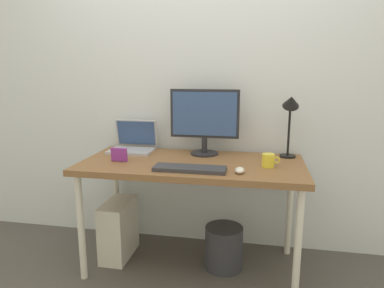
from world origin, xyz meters
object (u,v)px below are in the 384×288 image
(computer_tower, at_px, (119,229))
(photo_frame, at_px, (119,155))
(laptop, at_px, (133,143))
(coffee_mug, at_px, (268,160))
(keyboard, at_px, (190,169))
(mouse, at_px, (240,170))
(desk, at_px, (192,171))
(desk_lamp, at_px, (290,111))
(wastebasket, at_px, (224,247))
(monitor, at_px, (205,118))

(computer_tower, bearing_deg, photo_frame, -55.69)
(laptop, height_order, computer_tower, laptop)
(coffee_mug, xyz_separation_m, photo_frame, (-0.97, -0.05, 0.01))
(keyboard, height_order, mouse, mouse)
(desk, height_order, computer_tower, desk)
(desk, relative_size, desk_lamp, 3.21)
(computer_tower, distance_m, wastebasket, 0.78)
(monitor, relative_size, photo_frame, 4.46)
(mouse, height_order, computer_tower, mouse)
(desk, relative_size, coffee_mug, 12.81)
(monitor, bearing_deg, wastebasket, -49.91)
(keyboard, xyz_separation_m, wastebasket, (0.20, 0.22, -0.62))
(monitor, xyz_separation_m, laptop, (-0.54, 0.02, -0.21))
(monitor, bearing_deg, desk, -102.61)
(monitor, height_order, photo_frame, monitor)
(monitor, distance_m, keyboard, 0.50)
(keyboard, height_order, computer_tower, keyboard)
(desk, xyz_separation_m, photo_frame, (-0.48, -0.09, 0.11))
(laptop, relative_size, keyboard, 0.73)
(keyboard, xyz_separation_m, computer_tower, (-0.58, 0.24, -0.56))
(desk_lamp, xyz_separation_m, coffee_mug, (-0.14, -0.26, -0.28))
(monitor, bearing_deg, laptop, 178.31)
(monitor, height_order, computer_tower, monitor)
(desk, relative_size, mouse, 16.33)
(desk_lamp, bearing_deg, keyboard, -144.73)
(keyboard, relative_size, computer_tower, 1.05)
(desk, distance_m, coffee_mug, 0.51)
(computer_tower, bearing_deg, wastebasket, -0.97)
(desk, relative_size, computer_tower, 3.50)
(laptop, distance_m, mouse, 0.93)
(monitor, relative_size, wastebasket, 1.64)
(photo_frame, height_order, computer_tower, photo_frame)
(computer_tower, bearing_deg, mouse, -14.77)
(computer_tower, relative_size, wastebasket, 1.40)
(laptop, bearing_deg, wastebasket, -17.22)
(desk, xyz_separation_m, computer_tower, (-0.55, 0.03, -0.48))
(laptop, bearing_deg, coffee_mug, -15.28)
(coffee_mug, relative_size, photo_frame, 1.04)
(photo_frame, distance_m, wastebasket, 0.96)
(photo_frame, bearing_deg, monitor, 30.46)
(coffee_mug, bearing_deg, desk_lamp, 61.54)
(desk_lamp, bearing_deg, computer_tower, -170.75)
(monitor, relative_size, laptop, 1.53)
(laptop, distance_m, computer_tower, 0.64)
(mouse, relative_size, coffee_mug, 0.78)
(monitor, height_order, wastebasket, monitor)
(coffee_mug, height_order, wastebasket, coffee_mug)
(keyboard, relative_size, mouse, 4.89)
(mouse, distance_m, wastebasket, 0.67)
(desk_lamp, height_order, coffee_mug, desk_lamp)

